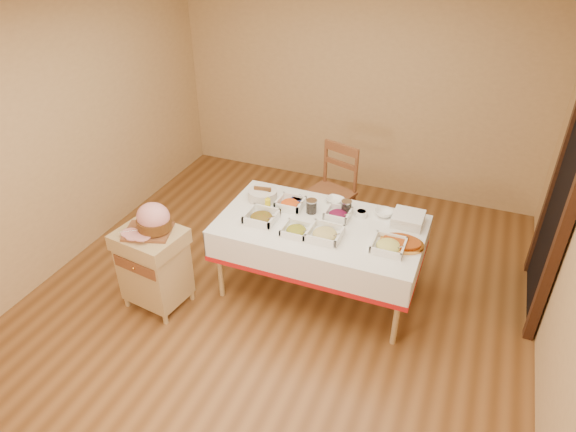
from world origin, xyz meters
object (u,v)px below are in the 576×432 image
at_px(dining_chair, 331,191).
at_px(bread_basket, 263,195).
at_px(plate_stack, 408,219).
at_px(butcher_cart, 154,264).
at_px(preserve_jar_left, 311,207).
at_px(ham_on_board, 153,220).
at_px(dining_table, 320,238).
at_px(preserve_jar_right, 346,208).
at_px(brass_platter, 402,243).
at_px(mustard_bottle, 268,205).

bearing_deg(dining_chair, bread_basket, -119.69).
bearing_deg(plate_stack, butcher_cart, -153.28).
height_order(preserve_jar_left, plate_stack, preserve_jar_left).
relative_size(butcher_cart, ham_on_board, 1.92).
bearing_deg(dining_table, bread_basket, 163.47).
bearing_deg(preserve_jar_right, brass_platter, -28.55).
height_order(ham_on_board, preserve_jar_left, ham_on_board).
bearing_deg(butcher_cart, mustard_bottle, 43.17).
bearing_deg(butcher_cart, ham_on_board, 38.10).
bearing_deg(ham_on_board, butcher_cart, -141.90).
bearing_deg(dining_table, preserve_jar_left, 133.92).
relative_size(preserve_jar_left, mustard_bottle, 0.81).
height_order(dining_table, ham_on_board, ham_on_board).
distance_m(dining_table, preserve_jar_right, 0.37).
height_order(butcher_cart, dining_chair, dining_chair).
relative_size(dining_table, ham_on_board, 4.42).
bearing_deg(preserve_jar_right, dining_chair, 116.83).
relative_size(mustard_bottle, bread_basket, 0.58).
relative_size(dining_chair, preserve_jar_left, 7.89).
distance_m(preserve_jar_right, bread_basket, 0.81).
distance_m(bread_basket, brass_platter, 1.41).
bearing_deg(bread_basket, dining_chair, 60.31).
xyz_separation_m(ham_on_board, bread_basket, (0.62, 0.89, -0.09)).
bearing_deg(preserve_jar_left, dining_table, -46.08).
distance_m(preserve_jar_left, plate_stack, 0.87).
relative_size(butcher_cart, preserve_jar_left, 6.06).
xyz_separation_m(ham_on_board, preserve_jar_right, (1.43, 0.95, -0.09)).
bearing_deg(preserve_jar_left, dining_chair, 94.51).
bearing_deg(bread_basket, mustard_bottle, -53.39).
xyz_separation_m(preserve_jar_right, plate_stack, (0.56, 0.03, -0.01)).
xyz_separation_m(bread_basket, brass_platter, (1.39, -0.25, -0.03)).
bearing_deg(plate_stack, ham_on_board, -153.55).
distance_m(preserve_jar_left, mustard_bottle, 0.40).
height_order(preserve_jar_left, preserve_jar_right, preserve_jar_left).
bearing_deg(mustard_bottle, preserve_jar_left, 19.31).
bearing_deg(preserve_jar_left, plate_stack, 9.60).
bearing_deg(plate_stack, bread_basket, -175.92).
bearing_deg(butcher_cart, plate_stack, 26.72).
distance_m(dining_chair, plate_stack, 1.18).
relative_size(dining_chair, mustard_bottle, 6.37).
bearing_deg(butcher_cart, brass_platter, 18.21).
height_order(butcher_cart, preserve_jar_right, preserve_jar_right).
relative_size(dining_table, plate_stack, 6.84).
xyz_separation_m(dining_table, mustard_bottle, (-0.52, 0.01, 0.23)).
distance_m(bread_basket, plate_stack, 1.37).
bearing_deg(dining_table, ham_on_board, -151.26).
height_order(dining_table, plate_stack, plate_stack).
xyz_separation_m(dining_table, ham_on_board, (-1.27, -0.70, 0.31)).
height_order(bread_basket, brass_platter, bread_basket).
xyz_separation_m(butcher_cart, mustard_bottle, (0.79, 0.74, 0.38)).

